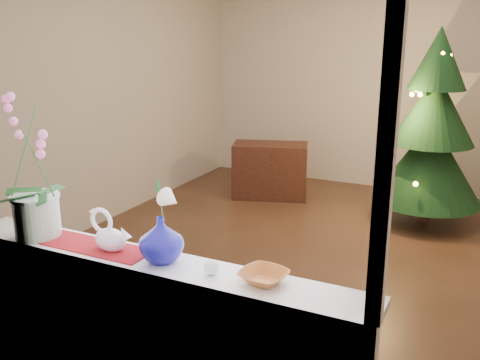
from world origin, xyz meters
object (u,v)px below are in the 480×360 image
Objects in this scene: side_table at (270,171)px; amber_dish at (263,278)px; orchid_pot at (31,168)px; paperweight at (212,267)px; swan at (110,231)px; blue_vase at (161,236)px; xmas_tree at (432,128)px.

amber_dish is at bearing -86.22° from side_table.
orchid_pot is 3.99m from side_table.
paperweight is 4.14m from side_table.
blue_vase is (0.30, 0.00, 0.03)m from swan.
paperweight is at bearing -4.63° from blue_vase.
swan is 0.58m from paperweight.
blue_vase is at bearing -178.69° from amber_dish.
paperweight is at bearing -11.86° from swan.
paperweight is 3.80m from xmas_tree.
blue_vase is at bearing 175.37° from paperweight.
blue_vase is 3.82m from xmas_tree.
orchid_pot is 0.85× the size of side_table.
orchid_pot is 2.96× the size of blue_vase.
amber_dish is at bearing 1.31° from blue_vase.
swan reaches higher than side_table.
orchid_pot is 10.55× the size of paperweight.
side_table is at bearing 91.41° from swan.
blue_vase is at bearing -101.08° from xmas_tree.
paperweight is at bearing -89.47° from side_table.
xmas_tree is at bearing -21.49° from side_table.
blue_vase reaches higher than amber_dish.
swan is at bearing 2.30° from orchid_pot.
swan is (0.47, 0.02, -0.27)m from orchid_pot.
orchid_pot is 1.33m from amber_dish.
paperweight is (1.04, 0.00, -0.34)m from orchid_pot.
paperweight is 0.41× the size of amber_dish.
side_table is (-1.35, 3.86, -0.63)m from paperweight.
xmas_tree reaches higher than swan.
xmas_tree is at bearing 68.35° from orchid_pot.
blue_vase reaches higher than swan.
paperweight is 0.24m from amber_dish.
xmas_tree is 1.93m from side_table.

